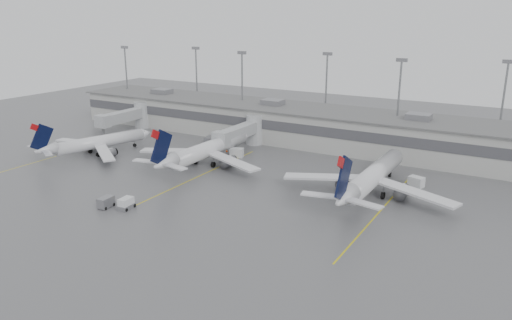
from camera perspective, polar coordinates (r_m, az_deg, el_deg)
The scene contains 18 objects.
ground at distance 68.24m, azimuth -6.49°, elevation -9.66°, with size 260.00×260.00×0.00m, color #4F4F51.
terminal at distance 115.97m, azimuth 10.65°, elevation 3.40°, with size 152.00×17.00×9.45m.
light_masts at distance 119.88m, azimuth 11.80°, elevation 7.59°, with size 142.40×8.00×20.60m.
jet_bridge_left at distance 134.84m, azimuth -14.12°, elevation 4.88°, with size 4.00×17.20×7.00m.
jet_bridge_right at distance 113.72m, azimuth -1.25°, elevation 3.27°, with size 4.00×17.20×7.00m.
stand_markings at distance 87.04m, azimuth 2.91°, elevation -3.63°, with size 105.25×40.00×0.01m.
jet_far_left at distance 114.11m, azimuth -17.89°, elevation 1.94°, with size 23.65×26.90×8.94m.
jet_mid_left at distance 101.48m, azimuth -5.79°, elevation 1.17°, with size 28.72×32.18×10.41m.
jet_mid_right at distance 86.34m, azimuth 13.07°, elevation -1.86°, with size 29.93×33.52×10.85m.
baggage_tug at distance 82.01m, azimuth -14.62°, elevation -4.95°, with size 2.04×2.95×1.81m.
baggage_cart at distance 83.36m, azimuth -16.78°, elevation -4.63°, with size 1.76×2.80×1.72m.
gse_uld_a at distance 127.43m, azimuth -14.35°, elevation 2.77°, with size 2.16×1.44×1.53m, color silver.
gse_uld_b at distance 107.31m, azimuth -2.22°, elevation 0.84°, with size 2.74×1.83×1.94m, color silver.
gse_uld_c at distance 93.58m, azimuth 17.84°, elevation -2.38°, with size 2.60×1.73×1.84m, color silver.
gse_loader at distance 116.75m, azimuth -5.18°, elevation 2.15°, with size 2.20×3.51×2.20m, color slate.
cone_a at distance 127.98m, azimuth -18.91°, elevation 2.27°, with size 0.49×0.49×0.78m, color #FF4905.
cone_b at distance 111.68m, azimuth -3.36°, elevation 1.13°, with size 0.45×0.45×0.72m, color #FF4905.
cone_c at distance 96.45m, azimuth 11.60°, elevation -1.74°, with size 0.38×0.38×0.60m, color #FF4905.
Camera 1 is at (37.00, -48.84, 30.03)m, focal length 35.00 mm.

